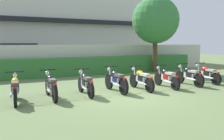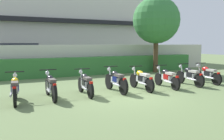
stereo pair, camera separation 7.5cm
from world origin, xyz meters
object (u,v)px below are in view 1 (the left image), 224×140
(motorcycle_in_row_5, at_px, (141,79))
(motorcycle_in_row_7, at_px, (189,75))
(motorcycle_in_row_2, at_px, (51,86))
(motorcycle_in_row_8, at_px, (207,74))
(motorcycle_in_row_1, at_px, (15,89))
(parked_car, at_px, (17,57))
(motorcycle_in_row_3, at_px, (86,83))
(motorcycle_in_row_4, at_px, (116,80))
(motorcycle_in_row_6, at_px, (166,77))
(tree_near_inspector, at_px, (155,20))

(motorcycle_in_row_5, xyz_separation_m, motorcycle_in_row_7, (2.54, -0.06, 0.00))
(motorcycle_in_row_2, height_order, motorcycle_in_row_5, motorcycle_in_row_2)
(motorcycle_in_row_8, bearing_deg, motorcycle_in_row_5, 97.05)
(motorcycle_in_row_1, xyz_separation_m, motorcycle_in_row_5, (4.81, 0.01, -0.01))
(parked_car, distance_m, motorcycle_in_row_1, 9.70)
(motorcycle_in_row_3, xyz_separation_m, motorcycle_in_row_7, (4.93, -0.12, 0.01))
(motorcycle_in_row_4, relative_size, motorcycle_in_row_6, 1.03)
(motorcycle_in_row_3, distance_m, motorcycle_in_row_7, 4.94)
(motorcycle_in_row_2, bearing_deg, motorcycle_in_row_7, -86.98)
(motorcycle_in_row_2, bearing_deg, motorcycle_in_row_5, -86.80)
(motorcycle_in_row_5, height_order, motorcycle_in_row_6, motorcycle_in_row_5)
(tree_near_inspector, relative_size, motorcycle_in_row_3, 2.68)
(motorcycle_in_row_1, distance_m, motorcycle_in_row_7, 7.35)
(tree_near_inspector, height_order, motorcycle_in_row_5, tree_near_inspector)
(motorcycle_in_row_4, relative_size, motorcycle_in_row_5, 1.04)
(motorcycle_in_row_1, relative_size, motorcycle_in_row_8, 0.98)
(motorcycle_in_row_2, xyz_separation_m, motorcycle_in_row_3, (1.27, 0.01, -0.01))
(motorcycle_in_row_4, xyz_separation_m, motorcycle_in_row_7, (3.66, -0.15, -0.01))
(motorcycle_in_row_6, bearing_deg, motorcycle_in_row_2, 95.70)
(motorcycle_in_row_2, relative_size, motorcycle_in_row_6, 1.03)
(tree_near_inspector, relative_size, motorcycle_in_row_2, 2.50)
(parked_car, xyz_separation_m, motorcycle_in_row_7, (6.08, -9.65, -0.49))
(motorcycle_in_row_1, height_order, motorcycle_in_row_6, motorcycle_in_row_1)
(motorcycle_in_row_3, relative_size, motorcycle_in_row_8, 0.98)
(motorcycle_in_row_5, xyz_separation_m, motorcycle_in_row_8, (3.71, 0.01, -0.00))
(tree_near_inspector, xyz_separation_m, motorcycle_in_row_4, (-5.46, -4.77, -2.89))
(motorcycle_in_row_5, height_order, motorcycle_in_row_7, motorcycle_in_row_7)
(motorcycle_in_row_1, bearing_deg, motorcycle_in_row_7, -83.12)
(parked_car, xyz_separation_m, motorcycle_in_row_2, (-0.12, -9.54, -0.48))
(tree_near_inspector, height_order, motorcycle_in_row_8, tree_near_inspector)
(motorcycle_in_row_6, bearing_deg, tree_near_inspector, -25.04)
(motorcycle_in_row_7, bearing_deg, motorcycle_in_row_3, 93.57)
(motorcycle_in_row_2, xyz_separation_m, motorcycle_in_row_6, (4.90, -0.12, -0.02))
(motorcycle_in_row_5, height_order, motorcycle_in_row_8, motorcycle_in_row_5)
(motorcycle_in_row_1, height_order, motorcycle_in_row_4, motorcycle_in_row_4)
(motorcycle_in_row_4, bearing_deg, motorcycle_in_row_1, 94.41)
(motorcycle_in_row_2, bearing_deg, parked_car, 3.35)
(motorcycle_in_row_5, relative_size, motorcycle_in_row_8, 1.01)
(motorcycle_in_row_6, relative_size, motorcycle_in_row_7, 1.01)
(motorcycle_in_row_6, bearing_deg, motorcycle_in_row_1, 96.57)
(tree_near_inspector, bearing_deg, motorcycle_in_row_3, -144.54)
(tree_near_inspector, relative_size, motorcycle_in_row_1, 2.68)
(tree_near_inspector, distance_m, motorcycle_in_row_2, 9.76)
(motorcycle_in_row_3, height_order, motorcycle_in_row_7, motorcycle_in_row_7)
(motorcycle_in_row_3, distance_m, motorcycle_in_row_8, 6.10)
(motorcycle_in_row_1, distance_m, motorcycle_in_row_8, 8.52)
(parked_car, distance_m, tree_near_inspector, 9.50)
(motorcycle_in_row_6, height_order, motorcycle_in_row_7, motorcycle_in_row_7)
(tree_near_inspector, xyz_separation_m, motorcycle_in_row_7, (-1.79, -4.92, -2.90))
(motorcycle_in_row_1, bearing_deg, motorcycle_in_row_6, -83.27)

